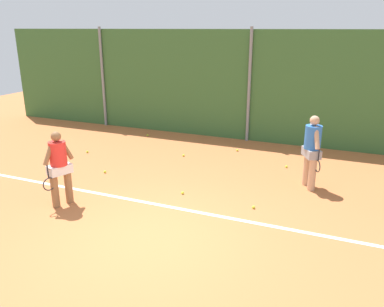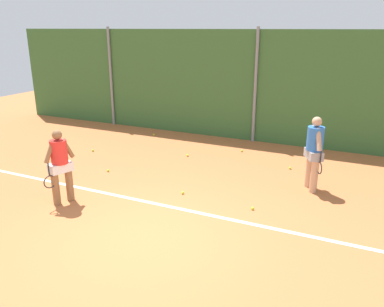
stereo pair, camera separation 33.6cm
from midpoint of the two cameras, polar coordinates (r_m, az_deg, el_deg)
name	(u,v)px [view 2 (the right image)]	position (r m, az deg, el deg)	size (l,w,h in m)	color
ground_plane	(193,194)	(8.81, 1.22, -6.06)	(29.92, 29.92, 0.00)	#B76638
hedge_fence_backdrop	(257,87)	(12.83, 10.32, 9.67)	(19.45, 0.25, 3.57)	#386633
fence_post_left	(111,77)	(15.10, -11.27, 11.00)	(0.10, 0.10, 3.64)	gray
fence_post_center	(255,86)	(12.66, 10.12, 9.75)	(0.10, 0.10, 3.64)	gray
court_baseline_paint	(177,208)	(8.16, -1.05, -8.10)	(14.21, 0.10, 0.01)	white
player_foreground_near	(60,163)	(8.50, -17.89, -1.34)	(0.43, 0.74, 1.62)	#8C603D
player_midcourt	(314,150)	(9.22, 18.63, 0.53)	(0.50, 0.70, 1.73)	tan
tennis_ball_0	(253,208)	(8.21, 10.13, -7.99)	(0.07, 0.07, 0.07)	#CCDB33
tennis_ball_1	(187,155)	(11.33, 0.17, -0.27)	(0.07, 0.07, 0.07)	#CCDB33
tennis_ball_2	(242,151)	(11.86, 8.21, 0.39)	(0.07, 0.07, 0.07)	#CCDB33
tennis_ball_3	(183,193)	(8.81, -0.28, -5.82)	(0.07, 0.07, 0.07)	#CCDB33
tennis_ball_6	(108,170)	(10.33, -11.42, -2.49)	(0.07, 0.07, 0.07)	#CCDB33
tennis_ball_7	(154,135)	(13.57, -4.97, 2.79)	(0.07, 0.07, 0.07)	#CCDB33
tennis_ball_8	(290,168)	(10.68, 15.20, -2.09)	(0.07, 0.07, 0.07)	#CCDB33
tennis_ball_9	(93,150)	(12.11, -13.70, 0.44)	(0.07, 0.07, 0.07)	#CCDB33
tennis_ball_10	(322,152)	(12.33, 19.43, 0.21)	(0.07, 0.07, 0.07)	#CCDB33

